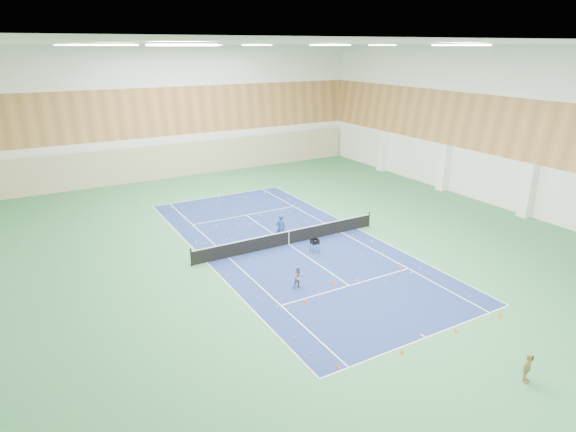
{
  "coord_description": "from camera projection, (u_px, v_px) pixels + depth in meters",
  "views": [
    {
      "loc": [
        -14.0,
        -24.36,
        11.91
      ],
      "look_at": [
        -0.16,
        -0.18,
        2.0
      ],
      "focal_mm": 30.0,
      "sensor_mm": 36.0,
      "label": 1
    }
  ],
  "objects": [
    {
      "name": "tennis_balls_scatter",
      "position": [
        289.0,
        244.0,
        30.45
      ],
      "size": [
        10.57,
        22.77,
        0.07
      ],
      "primitive_type": null,
      "color": "#CBE426",
      "rests_on": "ground"
    },
    {
      "name": "cone_svc_d",
      "position": [
        400.0,
        266.0,
        27.31
      ],
      "size": [
        0.19,
        0.19,
        0.2
      ],
      "primitive_type": "cone",
      "color": "#FF5D0D",
      "rests_on": "ground"
    },
    {
      "name": "cone_base_d",
      "position": [
        500.0,
        314.0,
        22.33
      ],
      "size": [
        0.23,
        0.23,
        0.25
      ],
      "primitive_type": "cone",
      "color": "orange",
      "rests_on": "ground"
    },
    {
      "name": "wood_cladding",
      "position": [
        289.0,
        117.0,
        27.78
      ],
      "size": [
        36.0,
        40.0,
        8.0
      ],
      "primitive_type": null,
      "color": "#B07541",
      "rests_on": "room_shell"
    },
    {
      "name": "room_shell",
      "position": [
        289.0,
        151.0,
        28.45
      ],
      "size": [
        36.0,
        40.0,
        12.0
      ],
      "primitive_type": null,
      "color": "white",
      "rests_on": "ground"
    },
    {
      "name": "court_surface",
      "position": [
        289.0,
        244.0,
        30.46
      ],
      "size": [
        10.97,
        23.77,
        0.01
      ],
      "primitive_type": "cube",
      "color": "navy",
      "rests_on": "ground"
    },
    {
      "name": "coach",
      "position": [
        281.0,
        228.0,
        30.69
      ],
      "size": [
        0.7,
        0.5,
        1.82
      ],
      "primitive_type": "imported",
      "rotation": [
        0.0,
        0.0,
        3.04
      ],
      "color": "navy",
      "rests_on": "ground"
    },
    {
      "name": "cone_base_c",
      "position": [
        456.0,
        330.0,
        21.15
      ],
      "size": [
        0.17,
        0.17,
        0.19
      ],
      "primitive_type": "cone",
      "color": "orange",
      "rests_on": "ground"
    },
    {
      "name": "child_apron",
      "position": [
        527.0,
        368.0,
        17.87
      ],
      "size": [
        0.75,
        0.46,
        1.19
      ],
      "primitive_type": "imported",
      "rotation": [
        0.0,
        0.0,
        0.25
      ],
      "color": "tan",
      "rests_on": "ground"
    },
    {
      "name": "ceiling_light_grid",
      "position": [
        289.0,
        45.0,
        26.47
      ],
      "size": [
        21.4,
        25.4,
        0.06
      ],
      "primitive_type": null,
      "color": "white",
      "rests_on": "room_shell"
    },
    {
      "name": "cone_base_a",
      "position": [
        338.0,
        366.0,
        18.77
      ],
      "size": [
        0.18,
        0.18,
        0.2
      ],
      "primitive_type": "cone",
      "color": "#E1610B",
      "rests_on": "ground"
    },
    {
      "name": "cone_svc_c",
      "position": [
        357.0,
        279.0,
        25.73
      ],
      "size": [
        0.18,
        0.18,
        0.2
      ],
      "primitive_type": "cone",
      "color": "orange",
      "rests_on": "ground"
    },
    {
      "name": "ball_cart",
      "position": [
        315.0,
        246.0,
        29.23
      ],
      "size": [
        0.53,
        0.53,
        0.83
      ],
      "primitive_type": null,
      "rotation": [
        0.0,
        0.0,
        -0.12
      ],
      "color": "black",
      "rests_on": "ground"
    },
    {
      "name": "cone_base_b",
      "position": [
        402.0,
        351.0,
        19.66
      ],
      "size": [
        0.18,
        0.18,
        0.2
      ],
      "primitive_type": "cone",
      "color": "orange",
      "rests_on": "ground"
    },
    {
      "name": "cone_svc_a",
      "position": [
        305.0,
        301.0,
        23.5
      ],
      "size": [
        0.2,
        0.2,
        0.22
      ],
      "primitive_type": "cone",
      "color": "#F65E0C",
      "rests_on": "ground"
    },
    {
      "name": "tennis_net",
      "position": [
        289.0,
        236.0,
        30.28
      ],
      "size": [
        12.8,
        0.1,
        1.1
      ],
      "primitive_type": null,
      "color": "black",
      "rests_on": "ground"
    },
    {
      "name": "cone_svc_b",
      "position": [
        333.0,
        282.0,
        25.33
      ],
      "size": [
        0.22,
        0.22,
        0.25
      ],
      "primitive_type": "cone",
      "color": "#F8410D",
      "rests_on": "ground"
    },
    {
      "name": "back_curtain",
      "position": [
        186.0,
        159.0,
        46.08
      ],
      "size": [
        35.4,
        0.16,
        3.2
      ],
      "primitive_type": "cube",
      "color": "#C6B793",
      "rests_on": "ground"
    },
    {
      "name": "child_court",
      "position": [
        299.0,
        278.0,
        24.78
      ],
      "size": [
        0.61,
        0.49,
        1.23
      ],
      "primitive_type": "imported",
      "rotation": [
        0.0,
        0.0,
        -0.04
      ],
      "color": "gray",
      "rests_on": "ground"
    },
    {
      "name": "ground",
      "position": [
        289.0,
        244.0,
        30.46
      ],
      "size": [
        40.0,
        40.0,
        0.0
      ],
      "primitive_type": "plane",
      "color": "#307142",
      "rests_on": "ground"
    }
  ]
}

